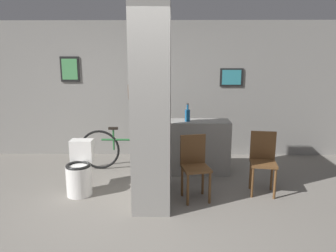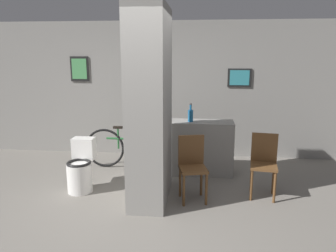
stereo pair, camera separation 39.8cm
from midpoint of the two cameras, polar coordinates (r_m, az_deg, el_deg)
ground_plane at (r=4.27m, az=-2.91°, el=-15.38°), size 14.00×14.00×0.00m
wall_back at (r=6.42m, az=0.49°, el=6.33°), size 8.00×0.09×2.60m
pillar_center at (r=4.38m, az=-0.54°, el=3.37°), size 0.51×1.15×2.60m
counter_shelf at (r=5.56m, az=6.09°, el=-3.71°), size 1.39×0.44×0.90m
toilet at (r=4.99m, az=-12.76°, el=-7.36°), size 0.36×0.52×0.76m
chair_near_pillar at (r=4.56m, az=6.76°, el=-6.73°), size 0.43×0.43×0.89m
chair_by_doorway at (r=4.89m, az=18.61°, el=-5.98°), size 0.41×0.41×0.89m
bicycle at (r=5.79m, az=-4.25°, el=-3.88°), size 1.70×0.42×0.75m
bottle_tall at (r=5.39m, az=6.06°, el=1.91°), size 0.09×0.09×0.31m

